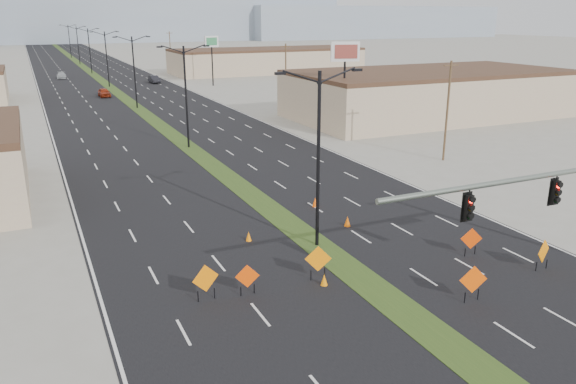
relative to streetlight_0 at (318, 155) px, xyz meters
name	(u,v)px	position (x,y,z in m)	size (l,w,h in m)	color
ground	(457,352)	(0.00, -12.00, -5.42)	(600.00, 600.00, 0.00)	gray
road_surface	(107,85)	(0.00, 88.00, -5.42)	(25.00, 400.00, 0.02)	black
median_strip	(107,85)	(0.00, 88.00, -5.42)	(2.00, 400.00, 0.04)	#284217
building_se_near	(429,95)	(34.00, 33.00, -2.67)	(36.00, 18.00, 5.50)	tan
building_se_far	(267,61)	(38.00, 98.00, -2.92)	(44.00, 16.00, 5.00)	tan
mesa_center	(130,13)	(40.00, 288.00, 8.58)	(220.00, 50.00, 28.00)	#8895A9
mesa_east	(367,22)	(180.00, 278.00, 3.58)	(160.00, 50.00, 18.00)	#8895A9
streetlight_0	(318,155)	(0.00, 0.00, 0.00)	(5.15, 0.24, 10.02)	black
streetlight_1	(186,94)	(0.00, 28.00, 0.00)	(5.15, 0.24, 10.02)	black
streetlight_2	(134,70)	(0.00, 56.00, 0.00)	(5.15, 0.24, 10.02)	black
streetlight_3	(107,57)	(0.00, 84.00, 0.00)	(5.15, 0.24, 10.02)	black
streetlight_4	(90,49)	(0.00, 112.00, 0.00)	(5.15, 0.24, 10.02)	black
streetlight_5	(78,44)	(0.00, 140.00, 0.00)	(5.15, 0.24, 10.02)	black
streetlight_6	(69,40)	(0.00, 168.00, 0.00)	(5.15, 0.24, 10.02)	black
utility_pole_0	(447,110)	(20.00, 13.00, -0.74)	(1.60, 0.20, 9.00)	#4C3823
utility_pole_1	(286,74)	(20.00, 48.00, -0.74)	(1.60, 0.20, 9.00)	#4C3823
utility_pole_2	(212,58)	(20.00, 83.00, -0.74)	(1.60, 0.20, 9.00)	#4C3823
utility_pole_3	(170,49)	(20.00, 118.00, -0.74)	(1.60, 0.20, 9.00)	#4C3823
car_left	(104,93)	(-2.71, 70.12, -4.71)	(1.66, 4.14, 1.41)	maroon
car_mid	(154,79)	(8.98, 86.52, -4.70)	(1.51, 4.34, 1.43)	black
car_far	(61,76)	(-7.14, 103.00, -4.77)	(1.82, 4.48, 1.30)	#A2A8AB
construction_sign_0	(206,280)	(-7.78, -3.69, -4.34)	(1.35, 0.33, 1.82)	orange
construction_sign_1	(247,277)	(-5.82, -3.97, -4.51)	(1.15, 0.30, 1.56)	#F14505
construction_sign_2	(318,260)	(-2.00, -3.92, -4.35)	(1.27, 0.53, 1.80)	orange
construction_sign_3	(473,281)	(3.42, -9.00, -4.34)	(1.33, 0.40, 1.82)	#F75005
construction_sign_4	(543,252)	(9.17, -7.89, -4.41)	(1.22, 0.46, 1.70)	orange
construction_sign_5	(471,240)	(7.08, -4.86, -4.47)	(1.14, 0.50, 1.62)	#ED3F05
cone_0	(324,280)	(-2.04, -4.66, -5.12)	(0.36, 0.36, 0.60)	orange
cone_1	(347,221)	(3.18, 1.93, -5.08)	(0.41, 0.41, 0.68)	#DB5704
cone_2	(315,202)	(3.09, 6.17, -5.08)	(0.41, 0.41, 0.68)	#F75005
cone_3	(249,236)	(-3.37, 2.28, -5.12)	(0.35, 0.35, 0.59)	orange
pole_sign_east_near	(345,58)	(18.75, 29.24, 2.79)	(3.23, 1.26, 10.02)	black
pole_sign_east_far	(212,45)	(18.26, 77.55, 2.04)	(2.95, 1.26, 9.17)	black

